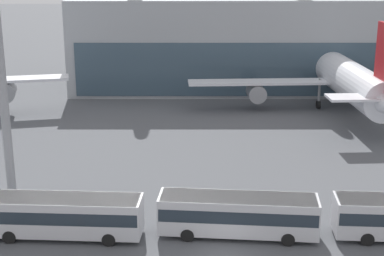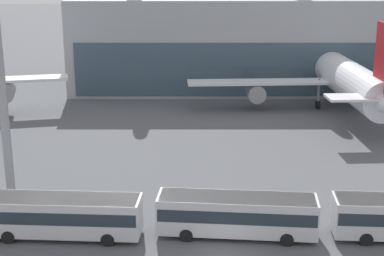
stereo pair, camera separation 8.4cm
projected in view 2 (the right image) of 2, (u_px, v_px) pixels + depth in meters
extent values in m
cylinder|color=gray|center=(5.00, 91.00, 77.35)|extent=(3.28, 4.19, 2.55)
cylinder|color=silver|center=(337.00, 72.00, 82.38)|extent=(6.60, 36.11, 4.76)
sphere|color=silver|center=(306.00, 52.00, 99.57)|extent=(4.67, 4.67, 4.67)
cone|color=silver|center=(383.00, 103.00, 65.19)|extent=(4.92, 8.10, 4.52)
cube|color=silver|center=(341.00, 81.00, 80.52)|extent=(42.34, 5.30, 0.35)
cylinder|color=gray|center=(255.00, 93.00, 80.35)|extent=(2.61, 3.52, 2.43)
cube|color=silver|center=(381.00, 97.00, 65.89)|extent=(12.53, 3.83, 0.28)
cylinder|color=gray|center=(314.00, 72.00, 94.56)|extent=(0.36, 0.36, 3.63)
cylinder|color=black|center=(314.00, 83.00, 95.08)|extent=(0.51, 1.12, 1.10)
cylinder|color=gray|center=(318.00, 92.00, 80.78)|extent=(0.36, 0.36, 3.63)
cylinder|color=black|center=(317.00, 105.00, 81.30)|extent=(0.51, 1.12, 1.10)
cylinder|color=gray|center=(362.00, 91.00, 81.09)|extent=(0.36, 0.36, 3.63)
cylinder|color=black|center=(361.00, 104.00, 81.61)|extent=(0.51, 1.12, 1.10)
cube|color=silver|center=(61.00, 215.00, 44.05)|extent=(12.10, 3.50, 2.79)
cube|color=#232D38|center=(61.00, 212.00, 43.97)|extent=(11.86, 3.51, 0.98)
cube|color=silver|center=(60.00, 199.00, 43.67)|extent=(11.73, 3.39, 0.12)
cylinder|color=black|center=(114.00, 224.00, 45.45)|extent=(1.02, 0.36, 1.00)
cylinder|color=black|center=(107.00, 240.00, 42.96)|extent=(1.02, 0.36, 1.00)
cylinder|color=black|center=(20.00, 222.00, 45.86)|extent=(1.02, 0.36, 1.00)
cylinder|color=black|center=(8.00, 237.00, 43.38)|extent=(1.02, 0.36, 1.00)
cube|color=silver|center=(236.00, 214.00, 44.22)|extent=(12.16, 3.89, 2.79)
cube|color=#232D38|center=(236.00, 211.00, 44.14)|extent=(11.92, 3.90, 0.98)
cube|color=silver|center=(237.00, 198.00, 43.84)|extent=(11.79, 3.78, 0.12)
cylinder|color=black|center=(284.00, 224.00, 45.49)|extent=(1.02, 0.39, 1.00)
cylinder|color=black|center=(286.00, 239.00, 43.01)|extent=(1.02, 0.39, 1.00)
cylinder|color=black|center=(189.00, 220.00, 46.14)|extent=(1.02, 0.39, 1.00)
cylinder|color=black|center=(186.00, 235.00, 43.67)|extent=(1.02, 0.39, 1.00)
cylinder|color=black|center=(359.00, 224.00, 45.54)|extent=(1.02, 0.37, 1.00)
cylinder|color=black|center=(366.00, 239.00, 43.06)|extent=(1.02, 0.37, 1.00)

